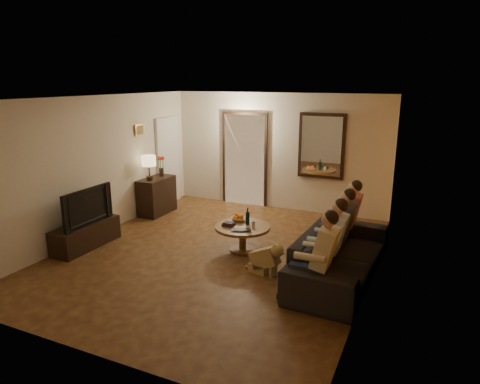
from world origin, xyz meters
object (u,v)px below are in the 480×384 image
at_px(person_b, 330,245).
at_px(dog, 265,257).
at_px(table_lamp, 149,168).
at_px(person_a, 319,261).
at_px(tv_stand, 86,235).
at_px(sofa, 341,254).
at_px(person_c, 339,232).
at_px(coffee_table, 243,238).
at_px(bowl, 238,219).
at_px(dresser, 157,196).
at_px(laptop, 241,231).
at_px(person_d, 347,221).
at_px(tv, 83,206).
at_px(wine_bottle, 248,216).

distance_m(person_b, dog, 1.02).
xyz_separation_m(table_lamp, person_a, (4.24, -2.18, -0.47)).
relative_size(tv_stand, sofa, 0.51).
xyz_separation_m(person_c, coffee_table, (-1.65, 0.04, -0.38)).
bearing_deg(bowl, table_lamp, 163.28).
bearing_deg(coffee_table, dresser, 155.80).
bearing_deg(tv_stand, person_a, -3.37).
bearing_deg(table_lamp, bowl, -16.72).
bearing_deg(laptop, sofa, -25.13).
distance_m(sofa, person_b, 0.39).
xyz_separation_m(table_lamp, sofa, (4.34, -1.28, -0.70)).
bearing_deg(laptop, coffee_table, 86.51).
xyz_separation_m(sofa, coffee_table, (-1.75, 0.34, -0.14)).
height_order(person_a, bowl, person_a).
distance_m(dog, coffee_table, 0.99).
height_order(tv_stand, person_d, person_d).
height_order(person_c, bowl, person_c).
height_order(sofa, bowl, sofa).
relative_size(sofa, person_a, 2.10).
bearing_deg(person_b, laptop, 166.99).
xyz_separation_m(dresser, person_d, (4.24, -0.60, 0.20)).
bearing_deg(dog, table_lamp, 164.98).
height_order(table_lamp, person_a, table_lamp).
distance_m(dresser, tv, 2.18).
height_order(person_a, person_b, same).
bearing_deg(table_lamp, wine_bottle, -17.73).
xyz_separation_m(person_c, dog, (-0.96, -0.67, -0.32)).
distance_m(table_lamp, person_d, 4.28).
relative_size(sofa, person_c, 2.10).
bearing_deg(dog, sofa, 31.06).
bearing_deg(person_b, table_lamp, 159.53).
height_order(tv_stand, sofa, sofa).
height_order(person_c, dog, person_c).
height_order(dresser, person_d, person_d).
distance_m(tv_stand, sofa, 4.39).
relative_size(coffee_table, laptop, 2.89).
relative_size(sofa, dog, 4.50).
bearing_deg(person_b, coffee_table, 158.84).
height_order(person_b, person_d, same).
bearing_deg(bowl, sofa, -16.13).
bearing_deg(person_a, person_c, 90.00).
height_order(table_lamp, tv, table_lamp).
bearing_deg(person_d, bowl, -169.36).
height_order(tv_stand, tv, tv).
relative_size(tv_stand, person_b, 1.08).
distance_m(coffee_table, laptop, 0.38).
relative_size(coffee_table, wine_bottle, 3.07).
distance_m(bowl, wine_bottle, 0.29).
height_order(person_a, person_c, same).
bearing_deg(tv_stand, person_d, 20.11).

